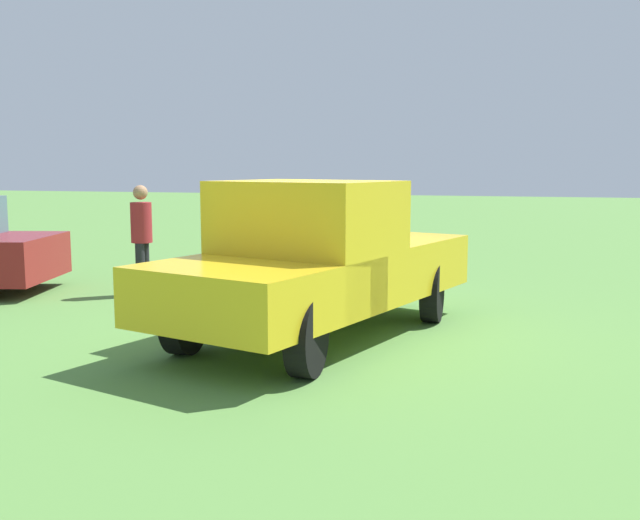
% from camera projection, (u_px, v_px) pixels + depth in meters
% --- Properties ---
extents(ground_plane, '(80.00, 80.00, 0.00)m').
position_uv_depth(ground_plane, '(308.00, 331.00, 8.68)').
color(ground_plane, '#54843D').
extents(pickup_truck, '(4.84, 3.03, 1.82)m').
position_uv_depth(pickup_truck, '(315.00, 258.00, 8.21)').
color(pickup_truck, black).
rests_on(pickup_truck, ground_plane).
extents(person_bystander, '(0.37, 0.37, 1.69)m').
position_uv_depth(person_bystander, '(142.00, 234.00, 10.97)').
color(person_bystander, black).
rests_on(person_bystander, ground_plane).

